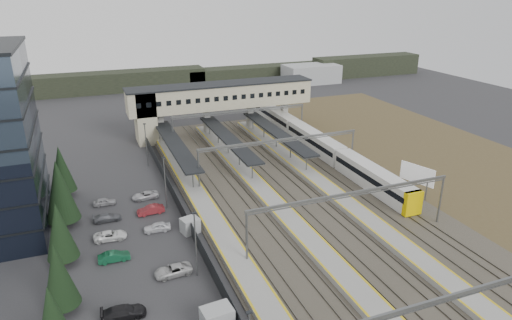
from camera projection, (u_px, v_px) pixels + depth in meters
name	position (u px, v px, depth m)	size (l,w,h in m)	color
ground	(241.00, 230.00, 61.35)	(220.00, 220.00, 0.00)	#2B2B2D
conifer_row	(58.00, 245.00, 48.84)	(4.42, 49.82, 9.50)	black
car_park	(146.00, 277.00, 50.49)	(10.42, 44.44, 1.27)	silver
lampposts	(178.00, 207.00, 58.19)	(0.50, 53.25, 8.07)	slate
fence	(184.00, 215.00, 63.15)	(0.08, 90.00, 2.00)	#26282B
relay_cabin_near	(217.00, 319.00, 43.25)	(3.07, 2.38, 2.41)	#9B9EA0
relay_cabin_far	(190.00, 225.00, 60.45)	(2.66, 2.39, 2.06)	#9B9EA0
rail_corridor	(288.00, 202.00, 68.75)	(34.00, 90.00, 0.92)	#3E3930
canopies	(228.00, 138.00, 85.80)	(23.10, 30.00, 3.28)	black
footbridge	(209.00, 99.00, 97.65)	(40.40, 6.40, 11.20)	tan
gantries	(311.00, 169.00, 65.86)	(28.40, 62.28, 7.17)	slate
train	(316.00, 142.00, 89.37)	(2.82, 58.83, 3.54)	silver
billboard	(417.00, 175.00, 70.67)	(2.05, 5.53, 4.90)	slate
scrub_east	(470.00, 171.00, 80.86)	(34.00, 120.00, 0.06)	#4D3E24
treeline_far	(216.00, 76.00, 148.63)	(170.00, 19.00, 7.00)	black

